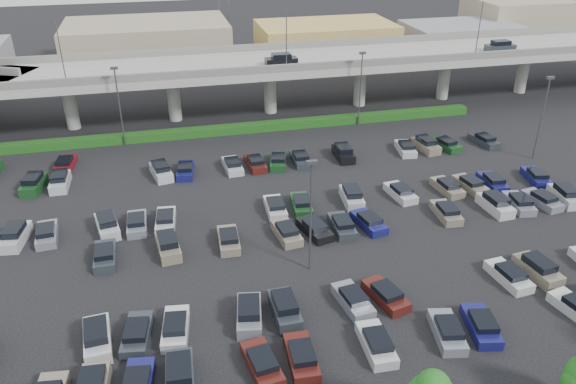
{
  "coord_description": "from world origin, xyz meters",
  "views": [
    {
      "loc": [
        -11.14,
        -46.37,
        28.52
      ],
      "look_at": [
        0.64,
        2.65,
        2.0
      ],
      "focal_mm": 35.0,
      "sensor_mm": 36.0,
      "label": 1
    }
  ],
  "objects": [
    {
      "name": "overpass",
      "position": [
        -0.21,
        31.96,
        6.97
      ],
      "size": [
        150.0,
        13.0,
        15.8
      ],
      "color": "gray",
      "rests_on": "ground"
    },
    {
      "name": "light_poles",
      "position": [
        -4.13,
        2.0,
        6.24
      ],
      "size": [
        66.9,
        48.38,
        10.3
      ],
      "color": "#46464B",
      "rests_on": "ground"
    },
    {
      "name": "parked_cars",
      "position": [
        -0.42,
        -3.96,
        0.62
      ],
      "size": [
        63.07,
        41.65,
        1.67
      ],
      "color": "#595A61",
      "rests_on": "ground"
    },
    {
      "name": "ground",
      "position": [
        0.0,
        0.0,
        0.0
      ],
      "size": [
        280.0,
        280.0,
        0.0
      ],
      "primitive_type": "plane",
      "color": "black"
    },
    {
      "name": "distant_buildings",
      "position": [
        12.38,
        61.81,
        3.74
      ],
      "size": [
        138.0,
        24.0,
        9.0
      ],
      "color": "gray",
      "rests_on": "ground"
    },
    {
      "name": "hedge",
      "position": [
        0.0,
        25.0,
        0.55
      ],
      "size": [
        66.0,
        1.6,
        1.1
      ],
      "primitive_type": "cube",
      "color": "#194112",
      "rests_on": "ground"
    }
  ]
}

